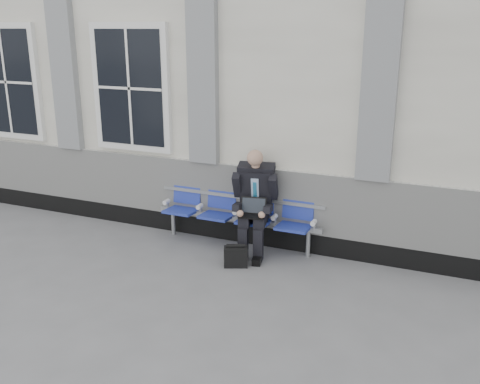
% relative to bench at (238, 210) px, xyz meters
% --- Properties ---
extents(ground, '(70.00, 70.00, 0.00)m').
position_rel_bench_xyz_m(ground, '(-2.20, -1.32, -0.55)').
color(ground, slate).
rests_on(ground, ground).
extents(station_building, '(14.40, 4.40, 4.49)m').
position_rel_bench_xyz_m(station_building, '(-2.21, 2.15, 1.67)').
color(station_building, white).
rests_on(station_building, ground).
extents(bench, '(2.60, 0.47, 0.91)m').
position_rel_bench_xyz_m(bench, '(0.00, 0.00, 0.00)').
color(bench, '#9EA0A3').
rests_on(bench, ground).
extents(businessman, '(0.68, 0.91, 1.53)m').
position_rel_bench_xyz_m(businessman, '(0.32, -0.14, 0.26)').
color(businessman, black).
rests_on(businessman, ground).
extents(briefcase, '(0.35, 0.25, 0.33)m').
position_rel_bench_xyz_m(briefcase, '(0.28, -0.73, -0.40)').
color(briefcase, black).
rests_on(briefcase, ground).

